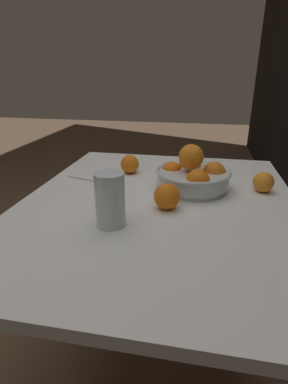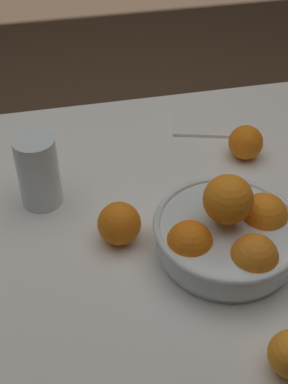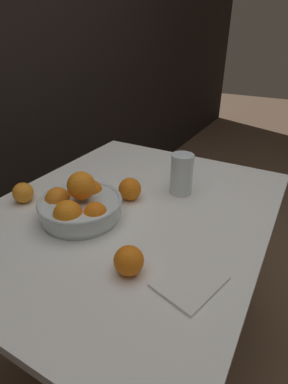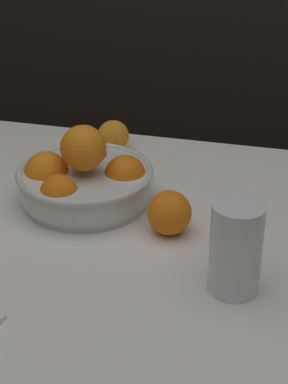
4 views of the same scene
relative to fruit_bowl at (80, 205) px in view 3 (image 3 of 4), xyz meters
The scene contains 8 objects.
ground_plane 0.79m from the fruit_bowl, 38.27° to the right, with size 12.00×12.00×0.00m, color brown.
dining_table 0.21m from the fruit_bowl, 38.27° to the right, with size 1.06×0.86×0.73m.
fruit_bowl is the anchor object (origin of this frame).
juice_glass 0.37m from the fruit_bowl, 33.39° to the right, with size 0.08×0.08×0.15m.
orange_loose_near_bowl 0.28m from the fruit_bowl, 116.23° to the right, with size 0.07×0.07×0.07m, color orange.
orange_loose_front 0.19m from the fruit_bowl, 21.04° to the right, with size 0.08×0.08×0.08m, color orange.
orange_loose_aside 0.24m from the fruit_bowl, 93.36° to the left, with size 0.07×0.07×0.07m, color orange.
napkin 0.41m from the fruit_bowl, 102.21° to the right, with size 0.15×0.12×0.01m, color white.
Camera 3 is at (-0.70, -0.45, 1.25)m, focal length 28.00 mm.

